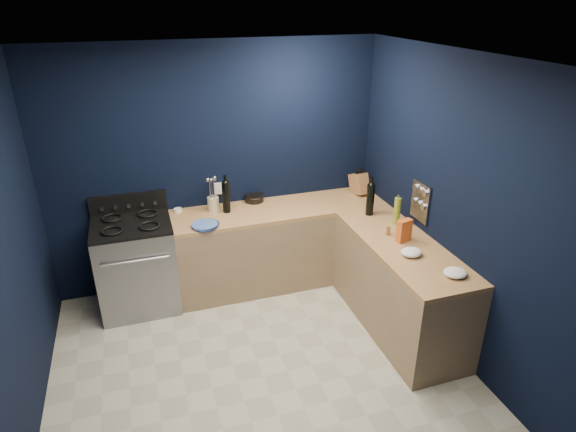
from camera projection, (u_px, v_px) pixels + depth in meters
name	position (u px, v px, depth m)	size (l,w,h in m)	color
floor	(263.00, 377.00, 4.16)	(3.50, 3.50, 0.02)	#B0AD9A
ceiling	(254.00, 60.00, 3.06)	(3.50, 3.50, 0.02)	silver
wall_back	(216.00, 168.00, 5.13)	(3.50, 0.02, 2.60)	black
wall_right	(460.00, 213.00, 4.11)	(0.02, 3.50, 2.60)	black
wall_front	(365.00, 425.00, 2.09)	(3.50, 0.02, 2.60)	black
cab_back	(280.00, 246.00, 5.38)	(2.30, 0.63, 0.86)	#8D7051
top_back	(280.00, 209.00, 5.19)	(2.30, 0.63, 0.04)	brown
cab_right	(399.00, 288.00, 4.63)	(0.63, 1.67, 0.86)	#8D7051
top_right	(404.00, 246.00, 4.44)	(0.63, 1.67, 0.04)	brown
gas_range	(137.00, 267.00, 4.93)	(0.76, 0.66, 0.92)	gray
oven_door	(139.00, 283.00, 4.66)	(0.59, 0.02, 0.42)	black
cooktop	(131.00, 225.00, 4.73)	(0.76, 0.66, 0.03)	black
backguard	(128.00, 203.00, 4.94)	(0.76, 0.06, 0.20)	black
spice_panel	(420.00, 202.00, 4.62)	(0.02, 0.28, 0.38)	gray
wall_outlet	(218.00, 188.00, 5.20)	(0.09, 0.02, 0.13)	white
plate_stack	(205.00, 225.00, 4.76)	(0.26, 0.26, 0.03)	#3C58A9
ramekin	(178.00, 210.00, 5.09)	(0.08, 0.08, 0.03)	white
utensil_crock	(213.00, 204.00, 5.09)	(0.12, 0.12, 0.15)	beige
wine_bottle_back	(226.00, 197.00, 5.02)	(0.08, 0.08, 0.33)	black
lemon_basket	(254.00, 198.00, 5.33)	(0.21, 0.21, 0.08)	black
knife_block	(359.00, 184.00, 5.50)	(0.13, 0.21, 0.24)	brown
wine_bottle_right	(370.00, 200.00, 4.96)	(0.08, 0.08, 0.33)	black
oil_bottle	(397.00, 211.00, 4.77)	(0.06, 0.06, 0.28)	olive
spice_jar_near	(388.00, 231.00, 4.59)	(0.04, 0.04, 0.09)	olive
spice_jar_far	(401.00, 224.00, 4.71)	(0.05, 0.05, 0.09)	olive
crouton_bag	(404.00, 231.00, 4.45)	(0.14, 0.07, 0.21)	red
towel_front	(411.00, 252.00, 4.23)	(0.19, 0.16, 0.07)	white
towel_end	(455.00, 273.00, 3.93)	(0.19, 0.17, 0.06)	white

